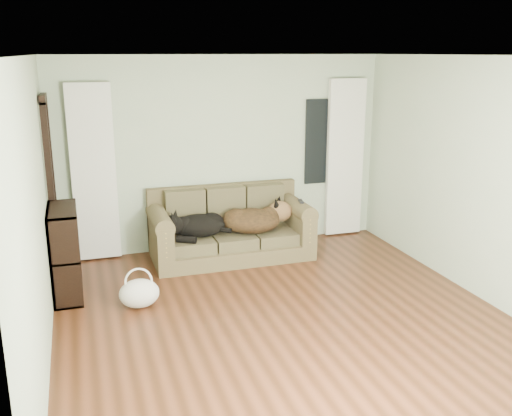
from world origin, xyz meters
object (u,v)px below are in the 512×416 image
object	(u,v)px
tote_bag	(139,293)
bookshelf	(65,253)
sofa	(231,224)
dog_shepherd	(254,221)
dog_black_lab	(196,227)

from	to	relation	value
tote_bag	bookshelf	world-z (taller)	bookshelf
sofa	dog_shepherd	xyz separation A→B (m)	(0.30, -0.08, 0.04)
dog_shepherd	sofa	bearing A→B (deg)	-0.12
bookshelf	sofa	bearing A→B (deg)	16.36
dog_black_lab	sofa	bearing A→B (deg)	12.24
sofa	tote_bag	bearing A→B (deg)	-138.25
sofa	dog_black_lab	world-z (taller)	sofa
dog_black_lab	tote_bag	world-z (taller)	dog_black_lab
tote_bag	sofa	bearing A→B (deg)	41.75
sofa	tote_bag	xyz separation A→B (m)	(-1.34, -1.19, -0.29)
tote_bag	bookshelf	bearing A→B (deg)	142.10
dog_black_lab	tote_bag	xyz separation A→B (m)	(-0.86, -1.14, -0.32)
dog_black_lab	bookshelf	size ratio (longest dim) A/B	0.68
dog_black_lab	tote_bag	bearing A→B (deg)	-120.71
sofa	bookshelf	bearing A→B (deg)	-162.91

